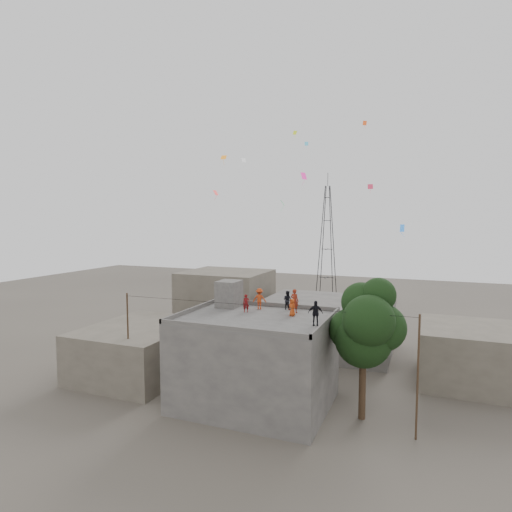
{
  "coord_description": "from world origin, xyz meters",
  "views": [
    {
      "loc": [
        10.8,
        -26.58,
        12.75
      ],
      "look_at": [
        -0.17,
        0.61,
        10.25
      ],
      "focal_mm": 30.0,
      "sensor_mm": 36.0,
      "label": 1
    }
  ],
  "objects_px": {
    "tree": "(367,325)",
    "person_red_adult": "(295,301)",
    "stair_head_box": "(229,294)",
    "person_dark_adult": "(315,313)",
    "transmission_tower": "(327,243)"
  },
  "relations": [
    {
      "from": "transmission_tower",
      "to": "person_red_adult",
      "type": "distance_m",
      "value": 38.13
    },
    {
      "from": "stair_head_box",
      "to": "person_red_adult",
      "type": "height_order",
      "value": "stair_head_box"
    },
    {
      "from": "person_red_adult",
      "to": "stair_head_box",
      "type": "bearing_deg",
      "value": 12.5
    },
    {
      "from": "stair_head_box",
      "to": "tree",
      "type": "relative_size",
      "value": 0.22
    },
    {
      "from": "transmission_tower",
      "to": "person_dark_adult",
      "type": "bearing_deg",
      "value": -78.37
    },
    {
      "from": "tree",
      "to": "person_dark_adult",
      "type": "height_order",
      "value": "tree"
    },
    {
      "from": "person_red_adult",
      "to": "person_dark_adult",
      "type": "height_order",
      "value": "person_red_adult"
    },
    {
      "from": "stair_head_box",
      "to": "person_dark_adult",
      "type": "height_order",
      "value": "stair_head_box"
    },
    {
      "from": "stair_head_box",
      "to": "tree",
      "type": "distance_m",
      "value": 10.8
    },
    {
      "from": "stair_head_box",
      "to": "tree",
      "type": "xyz_separation_m",
      "value": [
        10.57,
        -2.0,
        -1.0
      ]
    },
    {
      "from": "person_red_adult",
      "to": "person_dark_adult",
      "type": "bearing_deg",
      "value": 141.09
    },
    {
      "from": "transmission_tower",
      "to": "tree",
      "type": "bearing_deg",
      "value": -73.91
    },
    {
      "from": "person_dark_adult",
      "to": "tree",
      "type": "bearing_deg",
      "value": 7.43
    },
    {
      "from": "tree",
      "to": "person_red_adult",
      "type": "xyz_separation_m",
      "value": [
        -5.29,
        1.82,
        0.85
      ]
    },
    {
      "from": "tree",
      "to": "person_red_adult",
      "type": "distance_m",
      "value": 5.66
    }
  ]
}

